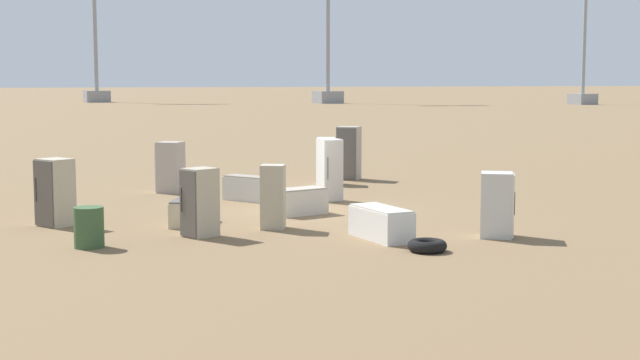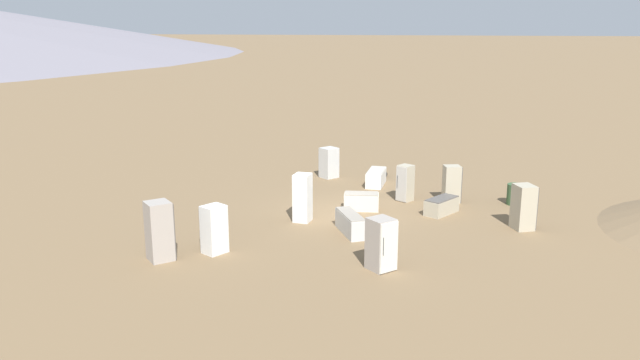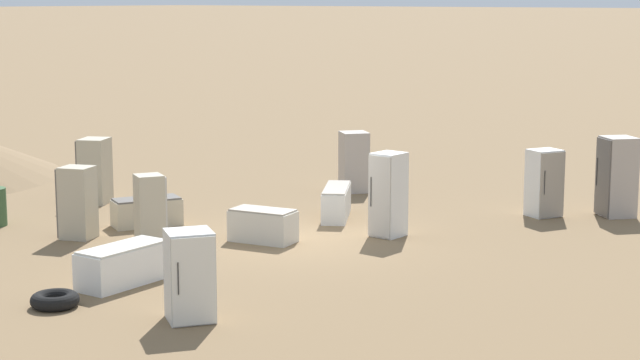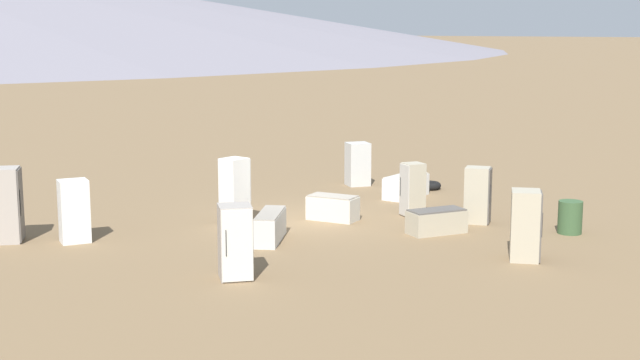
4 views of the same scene
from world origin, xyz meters
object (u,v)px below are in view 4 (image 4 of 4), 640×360
at_px(discarded_fridge_3, 235,191).
at_px(discarded_fridge_1, 526,225).
at_px(discarded_fridge_2, 406,186).
at_px(discarded_fridge_10, 333,208).
at_px(rusty_barrel, 570,217).
at_px(discarded_fridge_9, 6,205).
at_px(discarded_fridge_7, 74,211).
at_px(discarded_fridge_5, 358,164).
at_px(discarded_fridge_8, 478,195).
at_px(discarded_fridge_6, 413,190).
at_px(scrap_tire, 429,185).
at_px(discarded_fridge_4, 235,242).
at_px(discarded_fridge_0, 270,227).
at_px(discarded_fridge_11, 437,221).

bearing_deg(discarded_fridge_3, discarded_fridge_1, 11.42).
distance_m(discarded_fridge_2, discarded_fridge_10, 4.26).
bearing_deg(rusty_barrel, discarded_fridge_9, 41.63).
xyz_separation_m(discarded_fridge_1, discarded_fridge_9, (11.38, 6.57, 0.13)).
xyz_separation_m(discarded_fridge_7, rusty_barrel, (-9.73, -8.82, -0.37)).
distance_m(discarded_fridge_7, discarded_fridge_10, 7.25).
relative_size(discarded_fridge_1, discarded_fridge_7, 1.03).
bearing_deg(discarded_fridge_1, discarded_fridge_5, -149.97).
bearing_deg(discarded_fridge_5, discarded_fridge_8, -79.94).
bearing_deg(discarded_fridge_9, discarded_fridge_6, 96.04).
distance_m(discarded_fridge_6, scrap_tire, 4.58).
xyz_separation_m(discarded_fridge_3, discarded_fridge_5, (0.93, -7.24, -0.19)).
xyz_separation_m(discarded_fridge_2, discarded_fridge_4, (-2.19, 10.42, 0.46)).
distance_m(discarded_fridge_0, discarded_fridge_3, 2.38).
distance_m(discarded_fridge_1, discarded_fridge_8, 4.12).
bearing_deg(discarded_fridge_3, discarded_fridge_10, 50.42).
xyz_separation_m(discarded_fridge_0, discarded_fridge_4, (-1.72, 3.13, 0.45)).
bearing_deg(discarded_fridge_2, rusty_barrel, -17.15).
bearing_deg(discarded_fridge_4, scrap_tire, -129.32).
relative_size(discarded_fridge_0, discarded_fridge_11, 1.14).
bearing_deg(discarded_fridge_4, discarded_fridge_1, -179.15).
relative_size(discarded_fridge_3, rusty_barrel, 2.11).
relative_size(discarded_fridge_8, discarded_fridge_9, 0.82).
height_order(discarded_fridge_6, discarded_fridge_8, discarded_fridge_8).
xyz_separation_m(discarded_fridge_6, discarded_fridge_10, (1.52, 1.89, -0.43)).
height_order(discarded_fridge_5, discarded_fridge_9, discarded_fridge_9).
distance_m(discarded_fridge_6, discarded_fridge_9, 11.30).
height_order(discarded_fridge_5, discarded_fridge_7, discarded_fridge_7).
bearing_deg(discarded_fridge_3, discarded_fridge_9, -119.48).
bearing_deg(rusty_barrel, discarded_fridge_2, -14.94).
bearing_deg(discarded_fridge_7, discarded_fridge_2, 8.45).
xyz_separation_m(discarded_fridge_5, rusty_barrel, (-8.87, 2.55, -0.31)).
relative_size(discarded_fridge_1, scrap_tire, 2.00).
xyz_separation_m(discarded_fridge_4, discarded_fridge_10, (1.97, -6.16, -0.47)).
xyz_separation_m(discarded_fridge_0, discarded_fridge_7, (3.90, 3.21, 0.44)).
height_order(discarded_fridge_8, discarded_fridge_9, discarded_fridge_9).
height_order(discarded_fridge_4, discarded_fridge_9, discarded_fridge_9).
height_order(discarded_fridge_4, discarded_fridge_5, discarded_fridge_4).
relative_size(discarded_fridge_11, rusty_barrel, 1.93).
relative_size(discarded_fridge_0, rusty_barrel, 2.20).
distance_m(discarded_fridge_3, discarded_fridge_8, 6.88).
bearing_deg(discarded_fridge_2, discarded_fridge_4, -80.36).
xyz_separation_m(discarded_fridge_4, discarded_fridge_8, (-1.50, -8.39, -0.02)).
xyz_separation_m(discarded_fridge_1, rusty_barrel, (0.25, -3.32, -0.40)).
relative_size(discarded_fridge_0, discarded_fridge_6, 1.24).
height_order(discarded_fridge_1, discarded_fridge_8, discarded_fridge_1).
relative_size(discarded_fridge_5, discarded_fridge_8, 0.94).
bearing_deg(scrap_tire, discarded_fridge_1, 134.95).
height_order(discarded_fridge_1, scrap_tire, discarded_fridge_1).
height_order(discarded_fridge_2, rusty_barrel, rusty_barrel).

